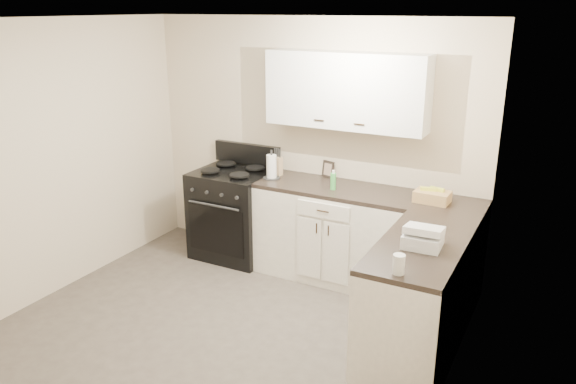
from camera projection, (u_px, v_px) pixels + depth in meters
The scene contains 20 objects.
floor at pixel (214, 339), 4.59m from camera, with size 3.60×3.60×0.00m, color #473F38.
ceiling at pixel (198, 19), 3.80m from camera, with size 3.60×3.60×0.00m, color white.
wall_back at pixel (311, 144), 5.70m from camera, with size 3.60×3.60×0.00m, color beige.
wall_right at pixel (450, 238), 3.39m from camera, with size 3.60×3.60×0.00m, color beige.
wall_left at pixel (41, 164), 4.99m from camera, with size 3.60×3.60×0.00m, color beige.
base_cabinets_back at pixel (336, 234), 5.51m from camera, with size 1.55×0.60×0.90m, color silver.
base_cabinets_right at pixel (427, 286), 4.49m from camera, with size 0.60×1.90×0.90m, color silver.
countertop_back at pixel (337, 189), 5.37m from camera, with size 1.55×0.60×0.04m, color black.
countertop_right at pixel (432, 232), 4.34m from camera, with size 0.60×1.90×0.04m, color black.
upper_cabinets at pixel (346, 90), 5.20m from camera, with size 1.55×0.30×0.70m, color silver.
stove at pixel (234, 215), 6.01m from camera, with size 0.79×0.68×0.96m, color black.
knife_block at pixel (277, 166), 5.70m from camera, with size 0.09×0.08×0.19m, color tan.
paper_towel at pixel (272, 167), 5.59m from camera, with size 0.10×0.10×0.24m, color white.
soap_bottle at pixel (333, 181), 5.27m from camera, with size 0.05×0.05×0.16m, color green.
picture_frame at pixel (328, 169), 5.65m from camera, with size 0.13×0.02×0.17m, color black.
wicker_basket at pixel (432, 197), 4.93m from camera, with size 0.30×0.20×0.10m, color tan.
countertop_grill at pixel (423, 240), 4.02m from camera, with size 0.27×0.25×0.10m, color white.
glass_jar at pixel (399, 264), 3.61m from camera, with size 0.08×0.08×0.13m, color silver.
oven_mitt_near at pixel (366, 305), 4.19m from camera, with size 0.02×0.13×0.22m, color black.
oven_mitt_far at pixel (381, 286), 4.48m from camera, with size 0.02×0.15×0.25m, color black.
Camera 1 is at (2.39, -3.23, 2.58)m, focal length 35.00 mm.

